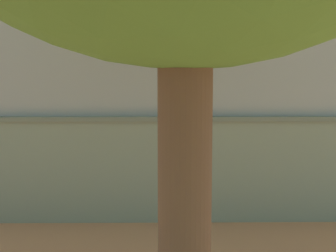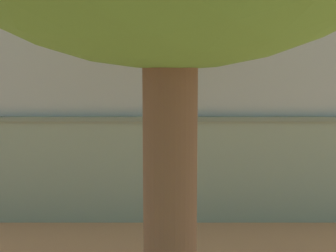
{
  "view_description": "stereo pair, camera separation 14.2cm",
  "coord_description": "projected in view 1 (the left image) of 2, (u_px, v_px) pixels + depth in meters",
  "views": [
    {
      "loc": [
        0.69,
        18.33,
        2.55
      ],
      "look_at": [
        0.79,
        6.09,
        1.14
      ],
      "focal_mm": 48.33,
      "sensor_mm": 36.0,
      "label": 1
    },
    {
      "loc": [
        0.55,
        18.33,
        2.55
      ],
      "look_at": [
        0.79,
        6.09,
        1.14
      ],
      "focal_mm": 48.33,
      "sensor_mm": 36.0,
      "label": 2
    }
  ],
  "objects": [
    {
      "name": "ground_plane",
      "position": [
        188.0,
        136.0,
        18.5
      ],
      "size": [
        260.0,
        260.0,
        0.0
      ],
      "primitive_type": "plane",
      "color": "#A36B42"
    },
    {
      "name": "perimeter_wall",
      "position": [
        171.0,
        168.0,
        7.85
      ],
      "size": [
        33.13,
        1.06,
        1.83
      ],
      "color": "slate",
      "rests_on": "ground_plane"
    },
    {
      "name": "fence_panel_on_wall",
      "position": [
        171.0,
        66.0,
        7.65
      ],
      "size": [
        32.53,
        0.72,
        1.71
      ],
      "color": "gray",
      "rests_on": "perimeter_wall"
    },
    {
      "name": "player_near_wall_returning",
      "position": [
        143.0,
        123.0,
        15.8
      ],
      "size": [
        1.2,
        0.68,
        1.46
      ],
      "color": "navy",
      "rests_on": "ground_plane"
    },
    {
      "name": "player_crossing_court",
      "position": [
        313.0,
        117.0,
        17.77
      ],
      "size": [
        1.08,
        0.83,
        1.48
      ],
      "color": "#B2B2B2",
      "rests_on": "ground_plane"
    },
    {
      "name": "sports_ball",
      "position": [
        12.0,
        173.0,
        11.45
      ],
      "size": [
        0.12,
        0.12,
        0.12
      ],
      "primitive_type": "sphere",
      "color": "orange",
      "rests_on": "ground_plane"
    }
  ]
}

